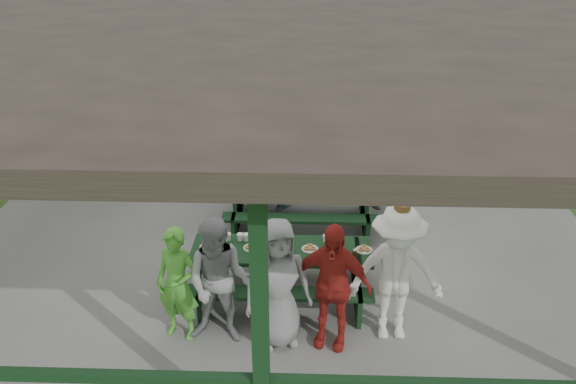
{
  "coord_description": "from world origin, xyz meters",
  "views": [
    {
      "loc": [
        0.4,
        -8.11,
        5.05
      ],
      "look_at": [
        0.12,
        -0.3,
        1.25
      ],
      "focal_mm": 38.0,
      "sensor_mm": 36.0,
      "label": 1
    }
  ],
  "objects_px": {
    "contestant_grey_left": "(219,282)",
    "farm_trailer": "(191,88)",
    "spectator_blue": "(213,143)",
    "pickup_truck": "(396,83)",
    "picnic_table_far": "(301,200)",
    "contestant_green": "(178,284)",
    "spectator_grey": "(384,165)",
    "contestant_grey_mid": "(277,284)",
    "contestant_red": "(331,286)",
    "contestant_white_fedora": "(396,274)",
    "picnic_table_near": "(282,267)",
    "spectator_lblue": "(273,163)"
  },
  "relations": [
    {
      "from": "spectator_grey",
      "to": "contestant_grey_mid",
      "type": "bearing_deg",
      "value": 72.86
    },
    {
      "from": "contestant_green",
      "to": "spectator_blue",
      "type": "bearing_deg",
      "value": 107.81
    },
    {
      "from": "picnic_table_near",
      "to": "contestant_red",
      "type": "xyz_separation_m",
      "value": [
        0.63,
        -0.94,
        0.36
      ]
    },
    {
      "from": "contestant_white_fedora",
      "to": "picnic_table_near",
      "type": "bearing_deg",
      "value": 148.96
    },
    {
      "from": "contestant_grey_left",
      "to": "contestant_red",
      "type": "relative_size",
      "value": 1.01
    },
    {
      "from": "spectator_blue",
      "to": "farm_trailer",
      "type": "xyz_separation_m",
      "value": [
        -1.3,
        4.77,
        -0.37
      ]
    },
    {
      "from": "contestant_red",
      "to": "contestant_green",
      "type": "bearing_deg",
      "value": -168.9
    },
    {
      "from": "picnic_table_near",
      "to": "pickup_truck",
      "type": "height_order",
      "value": "pickup_truck"
    },
    {
      "from": "picnic_table_near",
      "to": "spectator_lblue",
      "type": "relative_size",
      "value": 1.5
    },
    {
      "from": "farm_trailer",
      "to": "contestant_grey_left",
      "type": "bearing_deg",
      "value": -69.02
    },
    {
      "from": "picnic_table_near",
      "to": "contestant_grey_left",
      "type": "relative_size",
      "value": 1.44
    },
    {
      "from": "contestant_grey_mid",
      "to": "picnic_table_near",
      "type": "bearing_deg",
      "value": 71.42
    },
    {
      "from": "contestant_red",
      "to": "spectator_lblue",
      "type": "height_order",
      "value": "contestant_red"
    },
    {
      "from": "spectator_blue",
      "to": "pickup_truck",
      "type": "relative_size",
      "value": 0.35
    },
    {
      "from": "picnic_table_far",
      "to": "farm_trailer",
      "type": "relative_size",
      "value": 0.7
    },
    {
      "from": "contestant_white_fedora",
      "to": "pickup_truck",
      "type": "distance_m",
      "value": 9.45
    },
    {
      "from": "contestant_green",
      "to": "contestant_grey_left",
      "type": "relative_size",
      "value": 0.9
    },
    {
      "from": "picnic_table_far",
      "to": "contestant_red",
      "type": "relative_size",
      "value": 1.49
    },
    {
      "from": "contestant_white_fedora",
      "to": "picnic_table_far",
      "type": "bearing_deg",
      "value": 110.82
    },
    {
      "from": "spectator_blue",
      "to": "pickup_truck",
      "type": "bearing_deg",
      "value": -145.05
    },
    {
      "from": "contestant_green",
      "to": "pickup_truck",
      "type": "bearing_deg",
      "value": 83.3
    },
    {
      "from": "picnic_table_far",
      "to": "contestant_grey_left",
      "type": "distance_m",
      "value": 3.08
    },
    {
      "from": "picnic_table_near",
      "to": "spectator_blue",
      "type": "xyz_separation_m",
      "value": [
        -1.41,
        3.48,
        0.41
      ]
    },
    {
      "from": "contestant_green",
      "to": "contestant_grey_left",
      "type": "height_order",
      "value": "contestant_grey_left"
    },
    {
      "from": "contestant_white_fedora",
      "to": "pickup_truck",
      "type": "xyz_separation_m",
      "value": [
        1.18,
        9.37,
        -0.3
      ]
    },
    {
      "from": "farm_trailer",
      "to": "contestant_white_fedora",
      "type": "bearing_deg",
      "value": -56.89
    },
    {
      "from": "contestant_green",
      "to": "spectator_blue",
      "type": "height_order",
      "value": "spectator_blue"
    },
    {
      "from": "contestant_green",
      "to": "spectator_lblue",
      "type": "relative_size",
      "value": 0.94
    },
    {
      "from": "picnic_table_far",
      "to": "spectator_blue",
      "type": "distance_m",
      "value": 2.25
    },
    {
      "from": "contestant_green",
      "to": "contestant_white_fedora",
      "type": "bearing_deg",
      "value": 16.98
    },
    {
      "from": "contestant_grey_left",
      "to": "contestant_red",
      "type": "distance_m",
      "value": 1.33
    },
    {
      "from": "picnic_table_far",
      "to": "contestant_green",
      "type": "xyz_separation_m",
      "value": [
        -1.44,
        -2.86,
        0.27
      ]
    },
    {
      "from": "picnic_table_far",
      "to": "contestant_red",
      "type": "distance_m",
      "value": 2.98
    },
    {
      "from": "contestant_red",
      "to": "contestant_white_fedora",
      "type": "xyz_separation_m",
      "value": [
        0.77,
        0.16,
        0.07
      ]
    },
    {
      "from": "contestant_grey_left",
      "to": "spectator_grey",
      "type": "distance_m",
      "value": 4.37
    },
    {
      "from": "contestant_red",
      "to": "spectator_lblue",
      "type": "relative_size",
      "value": 1.04
    },
    {
      "from": "contestant_grey_left",
      "to": "farm_trailer",
      "type": "xyz_separation_m",
      "value": [
        -2.01,
        9.17,
        -0.33
      ]
    },
    {
      "from": "picnic_table_near",
      "to": "farm_trailer",
      "type": "bearing_deg",
      "value": 108.19
    },
    {
      "from": "picnic_table_near",
      "to": "contestant_red",
      "type": "relative_size",
      "value": 1.45
    },
    {
      "from": "pickup_truck",
      "to": "contestant_white_fedora",
      "type": "bearing_deg",
      "value": -161.51
    },
    {
      "from": "spectator_grey",
      "to": "pickup_truck",
      "type": "height_order",
      "value": "spectator_grey"
    },
    {
      "from": "spectator_grey",
      "to": "contestant_grey_left",
      "type": "bearing_deg",
      "value": 64.46
    },
    {
      "from": "contestant_grey_left",
      "to": "contestant_red",
      "type": "xyz_separation_m",
      "value": [
        1.33,
        -0.02,
        -0.0
      ]
    },
    {
      "from": "spectator_grey",
      "to": "pickup_truck",
      "type": "distance_m",
      "value": 5.9
    },
    {
      "from": "picnic_table_near",
      "to": "contestant_grey_mid",
      "type": "relative_size",
      "value": 1.42
    },
    {
      "from": "contestant_grey_mid",
      "to": "farm_trailer",
      "type": "bearing_deg",
      "value": 88.32
    },
    {
      "from": "spectator_grey",
      "to": "farm_trailer",
      "type": "distance_m",
      "value": 7.0
    },
    {
      "from": "picnic_table_far",
      "to": "contestant_red",
      "type": "bearing_deg",
      "value": -82.21
    },
    {
      "from": "contestant_green",
      "to": "contestant_white_fedora",
      "type": "height_order",
      "value": "contestant_white_fedora"
    },
    {
      "from": "picnic_table_near",
      "to": "spectator_lblue",
      "type": "height_order",
      "value": "spectator_lblue"
    }
  ]
}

